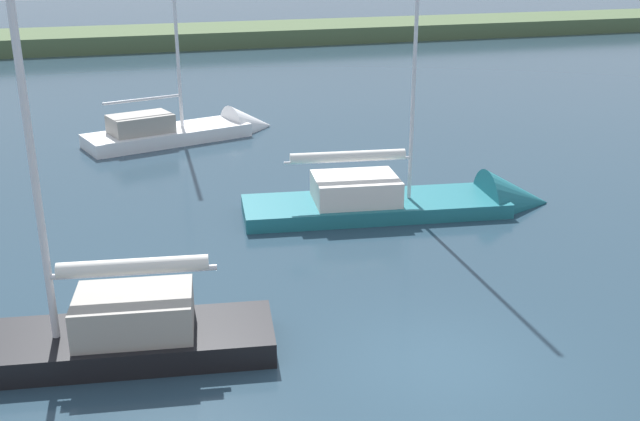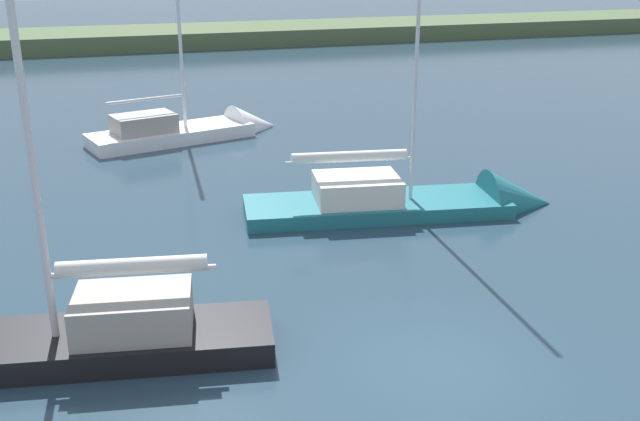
{
  "view_description": "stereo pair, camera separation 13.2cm",
  "coord_description": "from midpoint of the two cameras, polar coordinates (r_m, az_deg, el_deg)",
  "views": [
    {
      "loc": [
        5.66,
        10.4,
        7.25
      ],
      "look_at": [
        1.0,
        -3.86,
        1.8
      ],
      "focal_mm": 41.41,
      "sensor_mm": 36.0,
      "label": 1
    },
    {
      "loc": [
        5.53,
        10.44,
        7.25
      ],
      "look_at": [
        1.0,
        -3.86,
        1.8
      ],
      "focal_mm": 41.41,
      "sensor_mm": 36.0,
      "label": 2
    }
  ],
  "objects": [
    {
      "name": "sailboat_near_dock",
      "position": [
        29.76,
        -9.12,
        5.94
      ],
      "size": [
        7.97,
        4.03,
        9.69
      ],
      "rotation": [
        0.0,
        0.0,
        3.41
      ],
      "color": "white",
      "rests_on": "ground_plane"
    },
    {
      "name": "far_shoreline",
      "position": [
        58.33,
        -12.21,
        12.38
      ],
      "size": [
        180.0,
        8.0,
        2.4
      ],
      "primitive_type": "cube",
      "color": "#4C603D",
      "rests_on": "ground_plane"
    },
    {
      "name": "sailboat_inner_slip",
      "position": [
        14.68,
        -20.16,
        -10.0
      ],
      "size": [
        7.81,
        3.04,
        8.19
      ],
      "rotation": [
        0.0,
        0.0,
        -0.17
      ],
      "color": "black",
      "rests_on": "ground_plane"
    },
    {
      "name": "sailboat_mid_channel",
      "position": [
        21.42,
        8.5,
        0.39
      ],
      "size": [
        9.2,
        3.53,
        10.49
      ],
      "rotation": [
        0.0,
        0.0,
        2.99
      ],
      "color": "#1E6B75",
      "rests_on": "ground_plane"
    },
    {
      "name": "ground_plane",
      "position": [
        13.87,
        9.27,
        -11.83
      ],
      "size": [
        200.0,
        200.0,
        0.0
      ],
      "primitive_type": "plane",
      "color": "#263D4C"
    }
  ]
}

